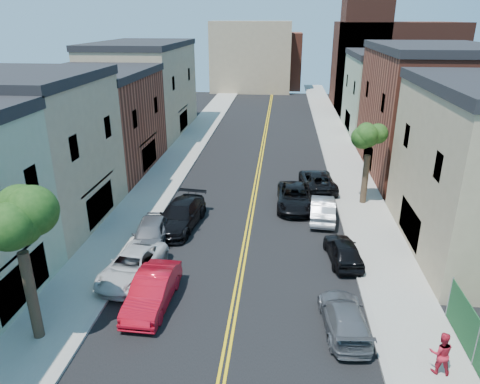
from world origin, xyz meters
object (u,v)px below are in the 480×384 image
(black_suv_lane, at_px, (295,197))
(black_car_right, at_px, (343,250))
(dark_car_right_far, at_px, (317,180))
(pedestrian_right, at_px, (441,353))
(black_car_left, at_px, (180,215))
(silver_car_right, at_px, (323,209))
(white_pickup, at_px, (132,266))
(red_sedan, at_px, (152,291))
(grey_car_left, at_px, (151,234))
(grey_car_right, at_px, (344,317))

(black_suv_lane, bearing_deg, black_car_right, -71.50)
(dark_car_right_far, height_order, pedestrian_right, pedestrian_right)
(black_car_left, height_order, silver_car_right, black_car_left)
(black_car_left, height_order, black_car_right, black_car_left)
(white_pickup, relative_size, black_suv_lane, 0.92)
(black_car_right, relative_size, pedestrian_right, 2.29)
(silver_car_right, distance_m, pedestrian_right, 14.02)
(dark_car_right_far, bearing_deg, pedestrian_right, 94.03)
(silver_car_right, bearing_deg, red_sedan, 54.72)
(white_pickup, height_order, black_suv_lane, black_suv_lane)
(grey_car_left, height_order, black_suv_lane, grey_car_left)
(white_pickup, relative_size, black_car_left, 0.88)
(pedestrian_right, bearing_deg, black_car_right, -66.11)
(black_car_right, distance_m, pedestrian_right, 8.57)
(grey_car_left, distance_m, silver_car_right, 11.36)
(black_suv_lane, bearing_deg, black_car_left, -152.09)
(white_pickup, xyz_separation_m, black_car_left, (1.13, 6.09, 0.13))
(grey_car_right, height_order, dark_car_right_far, dark_car_right_far)
(black_car_left, height_order, grey_car_right, black_car_left)
(red_sedan, distance_m, black_car_right, 10.53)
(silver_car_right, bearing_deg, grey_car_right, 94.57)
(white_pickup, xyz_separation_m, pedestrian_right, (13.55, -5.46, 0.33))
(grey_car_right, distance_m, black_car_right, 5.91)
(black_car_right, bearing_deg, silver_car_right, -89.40)
(red_sedan, height_order, black_suv_lane, red_sedan)
(black_car_left, relative_size, dark_car_right_far, 1.05)
(black_suv_lane, relative_size, pedestrian_right, 3.10)
(silver_car_right, xyz_separation_m, black_suv_lane, (-1.80, 1.87, 0.01))
(dark_car_right_far, bearing_deg, silver_car_right, 84.24)
(white_pickup, xyz_separation_m, silver_car_right, (10.30, 8.18, 0.05))
(black_car_right, bearing_deg, red_sedan, 21.23)
(black_suv_lane, bearing_deg, dark_car_right_far, 63.19)
(white_pickup, height_order, black_car_right, white_pickup)
(silver_car_right, bearing_deg, grey_car_left, 29.22)
(black_car_right, relative_size, silver_car_right, 0.89)
(white_pickup, bearing_deg, dark_car_right_far, 60.71)
(white_pickup, bearing_deg, red_sedan, -44.85)
(black_car_right, relative_size, dark_car_right_far, 0.75)
(grey_car_left, relative_size, dark_car_right_far, 0.90)
(silver_car_right, xyz_separation_m, pedestrian_right, (3.25, -13.64, 0.28))
(silver_car_right, height_order, pedestrian_right, pedestrian_right)
(white_pickup, relative_size, grey_car_left, 1.04)
(white_pickup, relative_size, grey_car_right, 1.12)
(silver_car_right, height_order, black_suv_lane, black_suv_lane)
(dark_car_right_far, distance_m, pedestrian_right, 19.43)
(red_sedan, distance_m, grey_car_left, 5.86)
(black_suv_lane, bearing_deg, white_pickup, -130.57)
(black_car_left, height_order, dark_car_right_far, black_car_left)
(grey_car_right, distance_m, black_suv_lane, 13.33)
(grey_car_right, xyz_separation_m, black_suv_lane, (-1.85, 13.20, 0.11))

